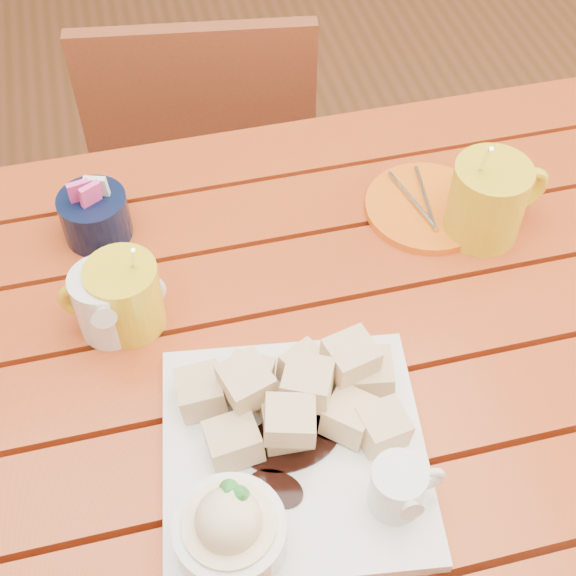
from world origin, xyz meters
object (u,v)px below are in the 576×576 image
object	(u,v)px
table	(260,406)
coffee_mug_right	(489,199)
chair_far	(207,163)
orange_saucer	(428,207)
dessert_plate	(285,456)
coffee_mug_left	(123,296)

from	to	relation	value
table	coffee_mug_right	bearing A→B (deg)	21.13
table	chair_far	xyz separation A→B (m)	(0.04, 0.66, -0.18)
chair_far	coffee_mug_right	bearing A→B (deg)	126.58
table	orange_saucer	size ratio (longest dim) A/B	7.33
dessert_plate	coffee_mug_right	size ratio (longest dim) A/B	1.90
dessert_plate	coffee_mug_right	world-z (taller)	coffee_mug_right
coffee_mug_right	chair_far	world-z (taller)	coffee_mug_right
table	dessert_plate	xyz separation A→B (m)	(-0.00, -0.15, 0.14)
dessert_plate	coffee_mug_left	xyz separation A→B (m)	(-0.13, 0.23, 0.02)
coffee_mug_left	chair_far	xyz separation A→B (m)	(0.17, 0.58, -0.34)
table	coffee_mug_right	size ratio (longest dim) A/B	7.49
dessert_plate	coffee_mug_left	distance (m)	0.27
dessert_plate	coffee_mug_right	xyz separation A→B (m)	(0.33, 0.27, 0.02)
orange_saucer	chair_far	distance (m)	0.62
coffee_mug_left	chair_far	distance (m)	0.69
chair_far	orange_saucer	bearing A→B (deg)	123.92
coffee_mug_left	coffee_mug_right	xyz separation A→B (m)	(0.46, 0.04, 0.01)
table	orange_saucer	distance (m)	0.34
orange_saucer	coffee_mug_right	bearing A→B (deg)	-42.24
coffee_mug_left	orange_saucer	size ratio (longest dim) A/B	0.84
coffee_mug_left	coffee_mug_right	world-z (taller)	coffee_mug_right
table	dessert_plate	distance (m)	0.20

